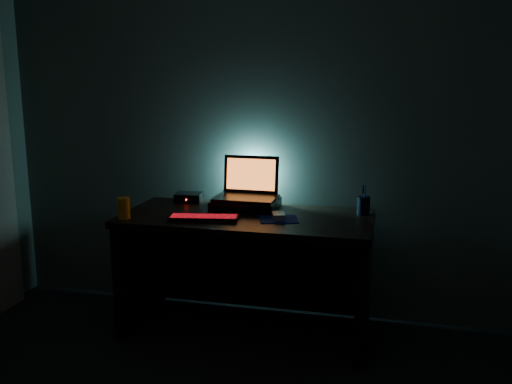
{
  "coord_description": "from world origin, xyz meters",
  "views": [
    {
      "loc": [
        0.83,
        -1.6,
        1.59
      ],
      "look_at": [
        0.07,
        1.57,
        0.91
      ],
      "focal_mm": 40.0,
      "sensor_mm": 36.0,
      "label": 1
    }
  ],
  "objects_px": {
    "laptop": "(248,188)",
    "pen_cup": "(364,206)",
    "router": "(189,197)",
    "keyboard": "(204,218)",
    "juice_glass": "(124,208)",
    "mouse": "(278,216)"
  },
  "relations": [
    {
      "from": "pen_cup",
      "to": "router",
      "type": "xyz_separation_m",
      "value": [
        -1.15,
        0.08,
        -0.03
      ]
    },
    {
      "from": "pen_cup",
      "to": "router",
      "type": "bearing_deg",
      "value": 175.91
    },
    {
      "from": "router",
      "to": "pen_cup",
      "type": "bearing_deg",
      "value": -11.17
    },
    {
      "from": "keyboard",
      "to": "mouse",
      "type": "relative_size",
      "value": 3.71
    },
    {
      "from": "keyboard",
      "to": "router",
      "type": "distance_m",
      "value": 0.5
    },
    {
      "from": "keyboard",
      "to": "router",
      "type": "xyz_separation_m",
      "value": [
        -0.25,
        0.43,
        0.02
      ]
    },
    {
      "from": "laptop",
      "to": "keyboard",
      "type": "xyz_separation_m",
      "value": [
        -0.17,
        -0.38,
        -0.11
      ]
    },
    {
      "from": "juice_glass",
      "to": "mouse",
      "type": "bearing_deg",
      "value": 12.3
    },
    {
      "from": "mouse",
      "to": "laptop",
      "type": "bearing_deg",
      "value": 116.8
    },
    {
      "from": "laptop",
      "to": "juice_glass",
      "type": "height_order",
      "value": "laptop"
    },
    {
      "from": "mouse",
      "to": "pen_cup",
      "type": "bearing_deg",
      "value": 9.7
    },
    {
      "from": "router",
      "to": "juice_glass",
      "type": "bearing_deg",
      "value": -119.8
    },
    {
      "from": "laptop",
      "to": "juice_glass",
      "type": "xyz_separation_m",
      "value": [
        -0.63,
        -0.46,
        -0.06
      ]
    },
    {
      "from": "pen_cup",
      "to": "router",
      "type": "height_order",
      "value": "pen_cup"
    },
    {
      "from": "keyboard",
      "to": "juice_glass",
      "type": "height_order",
      "value": "juice_glass"
    },
    {
      "from": "keyboard",
      "to": "pen_cup",
      "type": "relative_size",
      "value": 3.79
    },
    {
      "from": "laptop",
      "to": "pen_cup",
      "type": "xyz_separation_m",
      "value": [
        0.73,
        -0.03,
        -0.06
      ]
    },
    {
      "from": "pen_cup",
      "to": "keyboard",
      "type": "bearing_deg",
      "value": -158.75
    },
    {
      "from": "pen_cup",
      "to": "juice_glass",
      "type": "bearing_deg",
      "value": -162.51
    },
    {
      "from": "laptop",
      "to": "pen_cup",
      "type": "bearing_deg",
      "value": -1.55
    },
    {
      "from": "laptop",
      "to": "router",
      "type": "height_order",
      "value": "laptop"
    },
    {
      "from": "keyboard",
      "to": "pen_cup",
      "type": "height_order",
      "value": "pen_cup"
    }
  ]
}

